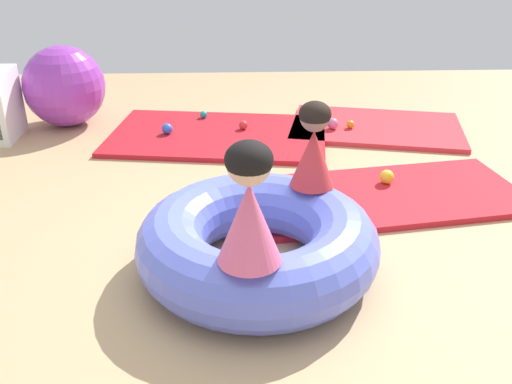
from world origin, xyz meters
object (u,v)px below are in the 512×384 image
object	(u,v)px
play_ball_orange	(351,124)
exercise_ball_large	(64,86)
child_in_red	(313,146)
play_ball_teal	(204,114)
play_ball_red	(243,125)
inflatable_cushion	(258,242)
play_ball_yellow	(387,177)
play_ball_pink	(333,124)
play_ball_green	(326,113)
play_ball_blue	(167,129)
child_in_pink	(248,205)

from	to	relation	value
play_ball_orange	exercise_ball_large	distance (m)	2.45
child_in_red	play_ball_teal	xyz separation A→B (m)	(-0.68, 2.05, -0.50)
play_ball_red	inflatable_cushion	bearing A→B (deg)	-89.04
child_in_red	play_ball_yellow	size ratio (longest dim) A/B	4.92
play_ball_pink	play_ball_red	xyz separation A→B (m)	(-0.75, 0.02, -0.01)
play_ball_green	play_ball_blue	bearing A→B (deg)	-165.74
play_ball_pink	play_ball_blue	xyz separation A→B (m)	(-1.37, -0.06, -0.00)
play_ball_blue	exercise_ball_large	distance (m)	1.00
child_in_pink	child_in_red	xyz separation A→B (m)	(0.36, 0.73, -0.03)
play_ball_orange	exercise_ball_large	xyz separation A→B (m)	(-2.41, 0.30, 0.27)
child_in_red	play_ball_red	bearing A→B (deg)	76.64
inflatable_cushion	play_ball_teal	size ratio (longest dim) A/B	19.43
child_in_red	play_ball_red	xyz separation A→B (m)	(-0.34, 1.74, -0.49)
exercise_ball_large	play_ball_orange	bearing A→B (deg)	-7.16
play_ball_pink	play_ball_green	xyz separation A→B (m)	(-0.02, 0.28, -0.00)
play_ball_pink	play_ball_yellow	xyz separation A→B (m)	(0.19, -1.07, 0.00)
child_in_pink	inflatable_cushion	bearing A→B (deg)	-42.25
exercise_ball_large	play_ball_red	bearing A→B (deg)	-10.88
inflatable_cushion	exercise_ball_large	world-z (taller)	exercise_ball_large
play_ball_orange	play_ball_teal	bearing A→B (deg)	165.62
play_ball_pink	exercise_ball_large	xyz separation A→B (m)	(-2.26, 0.31, 0.26)
play_ball_blue	play_ball_red	xyz separation A→B (m)	(0.62, 0.09, -0.01)
play_ball_green	play_ball_orange	size ratio (longest dim) A/B	1.30
play_ball_blue	play_ball_orange	bearing A→B (deg)	2.82
play_ball_red	child_in_red	bearing A→B (deg)	-79.02
play_ball_blue	play_ball_teal	xyz separation A→B (m)	(0.28, 0.39, -0.01)
play_ball_pink	play_ball_green	distance (m)	0.28
child_in_red	play_ball_blue	size ratio (longest dim) A/B	5.34
play_ball_teal	inflatable_cushion	bearing A→B (deg)	-80.85
inflatable_cushion	play_ball_blue	xyz separation A→B (m)	(-0.66, 1.96, -0.09)
child_in_pink	play_ball_yellow	xyz separation A→B (m)	(0.96, 1.37, -0.52)
play_ball_orange	child_in_red	bearing A→B (deg)	-107.94
play_ball_pink	play_ball_teal	bearing A→B (deg)	163.18
play_ball_yellow	exercise_ball_large	bearing A→B (deg)	150.45
play_ball_yellow	play_ball_green	bearing A→B (deg)	98.68
inflatable_cushion	play_ball_orange	world-z (taller)	inflatable_cushion
play_ball_green	play_ball_pink	bearing A→B (deg)	-85.95
inflatable_cushion	play_ball_orange	distance (m)	2.21
play_ball_orange	play_ball_red	xyz separation A→B (m)	(-0.90, 0.01, 0.00)
play_ball_green	exercise_ball_large	xyz separation A→B (m)	(-2.24, 0.03, 0.26)
child_in_red	play_ball_green	size ratio (longest dim) A/B	5.28
play_ball_pink	play_ball_yellow	size ratio (longest dim) A/B	0.98
child_in_pink	play_ball_teal	xyz separation A→B (m)	(-0.32, 2.78, -0.53)
play_ball_teal	play_ball_red	size ratio (longest dim) A/B	0.84
play_ball_orange	exercise_ball_large	size ratio (longest dim) A/B	0.10
play_ball_orange	play_ball_red	distance (m)	0.90
child_in_pink	play_ball_green	world-z (taller)	child_in_pink
play_ball_teal	play_ball_orange	distance (m)	1.28
play_ball_yellow	exercise_ball_large	xyz separation A→B (m)	(-2.45, 1.39, 0.25)
play_ball_red	play_ball_teal	bearing A→B (deg)	138.33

